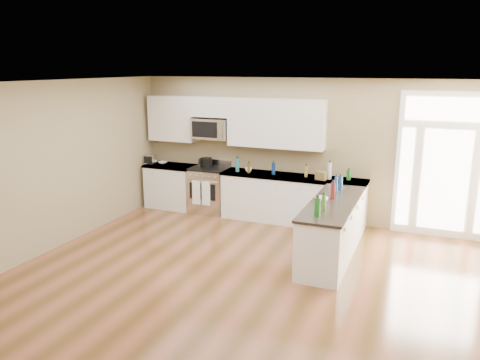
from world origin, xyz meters
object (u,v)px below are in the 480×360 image
object	(u,v)px
peninsula_cabinet	(332,232)
toaster_oven	(150,159)
kitchen_range	(209,190)
stockpot	(206,162)

from	to	relation	value
peninsula_cabinet	toaster_oven	size ratio (longest dim) A/B	9.63
kitchen_range	toaster_oven	bearing A→B (deg)	-177.48
toaster_oven	kitchen_range	bearing A→B (deg)	0.54
kitchen_range	stockpot	distance (m)	0.59
stockpot	toaster_oven	size ratio (longest dim) A/B	1.07
peninsula_cabinet	toaster_oven	bearing A→B (deg)	162.02
peninsula_cabinet	kitchen_range	size ratio (longest dim) A/B	2.15
kitchen_range	stockpot	world-z (taller)	stockpot
peninsula_cabinet	stockpot	world-z (taller)	stockpot
kitchen_range	toaster_oven	size ratio (longest dim) A/B	4.48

